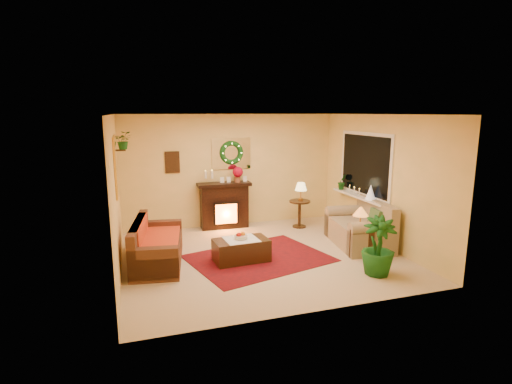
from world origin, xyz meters
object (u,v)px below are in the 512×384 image
object	(u,v)px
side_table_round	(299,214)
sofa	(158,240)
coffee_table	(241,250)
loveseat	(359,225)
end_table_square	(360,241)
fireplace	(224,204)

from	to	relation	value
side_table_round	sofa	bearing A→B (deg)	-158.40
coffee_table	loveseat	bearing A→B (deg)	0.02
sofa	side_table_round	bearing A→B (deg)	30.54
side_table_round	end_table_square	bearing A→B (deg)	-80.38
sofa	end_table_square	distance (m)	3.73
end_table_square	coffee_table	bearing A→B (deg)	171.24
end_table_square	sofa	bearing A→B (deg)	168.80
fireplace	coffee_table	xyz separation A→B (m)	(-0.21, -2.19, -0.34)
loveseat	coffee_table	world-z (taller)	loveseat
side_table_round	end_table_square	xyz separation A→B (m)	(0.34, -2.03, -0.05)
side_table_round	end_table_square	size ratio (longest dim) A/B	1.17
fireplace	loveseat	bearing A→B (deg)	-40.54
sofa	loveseat	size ratio (longest dim) A/B	1.15
sofa	end_table_square	world-z (taller)	sofa
fireplace	loveseat	size ratio (longest dim) A/B	0.69
sofa	loveseat	distance (m)	3.93
loveseat	end_table_square	world-z (taller)	loveseat
fireplace	loveseat	distance (m)	3.06
loveseat	side_table_round	world-z (taller)	loveseat
fireplace	loveseat	xyz separation A→B (m)	(2.29, -2.03, -0.13)
fireplace	sofa	bearing A→B (deg)	-131.03
loveseat	sofa	bearing A→B (deg)	-174.47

